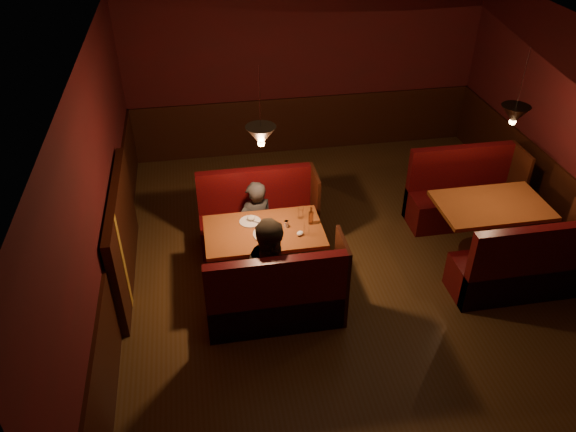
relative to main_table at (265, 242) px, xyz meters
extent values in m
cube|color=#543617|center=(1.18, -0.04, -0.60)|extent=(6.00, 7.00, 0.01)
cube|color=black|center=(1.18, -0.04, 2.31)|extent=(6.00, 7.00, 0.01)
cube|color=#4A0E0F|center=(1.18, 3.47, 0.85)|extent=(6.00, 0.01, 2.90)
cube|color=#4A0E0F|center=(-1.82, -0.04, 0.85)|extent=(0.01, 7.00, 2.90)
cube|color=black|center=(1.18, 3.44, -0.10)|extent=(6.00, 0.04, 1.00)
cube|color=black|center=(-1.80, -0.04, -0.10)|extent=(0.04, 7.00, 1.00)
cube|color=black|center=(4.16, -0.04, -0.10)|extent=(0.04, 7.00, 1.00)
cube|color=black|center=(-1.74, 0.36, 0.05)|extent=(0.10, 2.20, 1.30)
cube|color=gold|center=(-1.68, -0.19, 0.05)|extent=(0.01, 0.12, 1.30)
cylinder|color=#333333|center=(-0.01, 0.00, 1.85)|extent=(0.01, 0.01, 0.80)
cone|color=black|center=(-0.01, 0.00, 1.45)|extent=(0.34, 0.34, 0.22)
sphere|color=#FFBF72|center=(-0.01, 0.00, 1.36)|extent=(0.08, 0.08, 0.08)
cylinder|color=#333333|center=(2.99, 0.03, 1.85)|extent=(0.01, 0.01, 0.80)
cone|color=black|center=(2.99, 0.03, 1.45)|extent=(0.34, 0.34, 0.22)
sphere|color=#FFBF72|center=(2.99, 0.03, 1.36)|extent=(0.08, 0.08, 0.08)
cube|color=brown|center=(-0.01, 0.00, 0.15)|extent=(1.45, 0.88, 0.05)
cylinder|color=black|center=(-0.01, 0.00, -0.24)|extent=(0.14, 0.14, 0.72)
cylinder|color=black|center=(-0.01, 0.00, -0.58)|extent=(0.58, 0.58, 0.04)
cylinder|color=silver|center=(-0.01, -0.10, 0.19)|extent=(0.29, 0.29, 0.02)
cube|color=black|center=(0.03, -0.11, 0.21)|extent=(0.09, 0.08, 0.04)
ellipsoid|color=silver|center=(-0.03, -0.10, 0.23)|extent=(0.07, 0.07, 0.06)
cube|color=tan|center=(0.07, -0.23, 0.21)|extent=(0.09, 0.09, 0.03)
cylinder|color=silver|center=(-0.01, -0.20, 0.20)|extent=(0.06, 0.13, 0.01)
cylinder|color=silver|center=(-0.16, 0.20, 0.19)|extent=(0.27, 0.27, 0.02)
ellipsoid|color=beige|center=(-0.14, 0.23, 0.22)|extent=(0.10, 0.10, 0.06)
cube|color=silver|center=(-0.11, 0.17, 0.20)|extent=(0.18, 0.13, 0.00)
cylinder|color=white|center=(0.27, 0.02, 0.22)|extent=(0.05, 0.05, 0.09)
cylinder|color=white|center=(0.48, 0.19, 0.26)|extent=(0.08, 0.08, 0.15)
cylinder|color=white|center=(0.49, -0.17, 0.26)|extent=(0.08, 0.08, 0.15)
cylinder|color=#47230F|center=(0.58, 0.04, 0.26)|extent=(0.06, 0.06, 0.17)
cylinder|color=#47230F|center=(0.58, 0.04, 0.38)|extent=(0.03, 0.03, 0.07)
ellipsoid|color=white|center=(0.40, -0.17, 0.20)|extent=(0.12, 0.12, 0.05)
cube|color=black|center=(-0.01, 0.75, -0.36)|extent=(1.55, 0.57, 0.46)
cube|color=black|center=(-0.01, 0.97, -0.05)|extent=(1.55, 0.12, 1.08)
cube|color=black|center=(0.78, 0.75, -0.05)|extent=(0.04, 0.57, 1.08)
cube|color=black|center=(-0.01, -0.75, -0.36)|extent=(1.55, 0.57, 0.46)
cube|color=black|center=(-0.01, -0.97, -0.05)|extent=(1.55, 0.12, 1.08)
cube|color=black|center=(0.78, -0.75, -0.05)|extent=(0.04, 0.57, 1.08)
cube|color=brown|center=(2.99, 0.03, 0.18)|extent=(1.42, 0.91, 0.05)
cylinder|color=black|center=(2.99, 0.03, -0.22)|extent=(0.15, 0.15, 0.75)
cylinder|color=black|center=(2.99, 0.03, -0.58)|extent=(0.60, 0.60, 0.04)
cube|color=black|center=(2.99, 0.80, -0.36)|extent=(1.53, 0.59, 0.48)
cube|color=black|center=(2.99, 1.03, -0.04)|extent=(1.53, 0.13, 1.12)
cube|color=black|center=(3.77, 0.80, -0.04)|extent=(0.04, 0.59, 1.12)
cube|color=black|center=(2.99, -0.74, -0.36)|extent=(1.53, 0.59, 0.48)
cube|color=black|center=(2.99, -0.97, -0.04)|extent=(1.53, 0.13, 1.12)
imported|color=#2E2E2E|center=(-0.05, 0.63, 0.12)|extent=(0.60, 0.49, 1.43)
imported|color=#2C251B|center=(0.01, -0.64, 0.24)|extent=(0.99, 0.89, 1.68)
camera|label=1|loc=(-0.68, -5.51, 4.20)|focal=35.00mm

